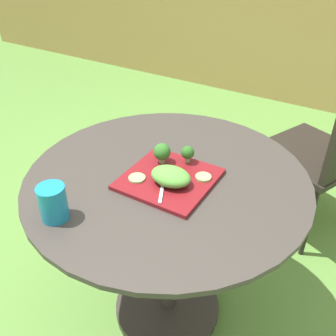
{
  "coord_description": "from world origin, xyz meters",
  "views": [
    {
      "loc": [
        0.53,
        -0.87,
        1.43
      ],
      "look_at": [
        0.01,
        -0.01,
        0.75
      ],
      "focal_mm": 40.62,
      "sensor_mm": 36.0,
      "label": 1
    }
  ],
  "objects": [
    {
      "name": "ground_plane",
      "position": [
        0.0,
        0.0,
        0.0
      ],
      "size": [
        12.0,
        12.0,
        0.0
      ],
      "primitive_type": "plane",
      "color": "#568438"
    },
    {
      "name": "bamboo_fence",
      "position": [
        0.0,
        2.42,
        0.84
      ],
      "size": [
        8.0,
        0.08,
        1.68
      ],
      "primitive_type": "cube",
      "color": "#9E7F47",
      "rests_on": "ground_plane"
    },
    {
      "name": "patio_table",
      "position": [
        0.0,
        0.0,
        0.47
      ],
      "size": [
        0.94,
        0.94,
        0.71
      ],
      "color": "#38332D",
      "rests_on": "ground_plane"
    },
    {
      "name": "patio_chair",
      "position": [
        0.4,
        0.82,
        0.53
      ],
      "size": [
        0.58,
        0.58,
        0.9
      ],
      "color": "black",
      "rests_on": "ground_plane"
    },
    {
      "name": "salad_plate",
      "position": [
        0.02,
        -0.02,
        0.72
      ],
      "size": [
        0.28,
        0.28,
        0.01
      ],
      "primitive_type": "cube",
      "color": "maroon",
      "rests_on": "patio_table"
    },
    {
      "name": "drinking_glass",
      "position": [
        -0.17,
        -0.34,
        0.76
      ],
      "size": [
        0.08,
        0.08,
        0.11
      ],
      "color": "teal",
      "rests_on": "patio_table"
    },
    {
      "name": "fork",
      "position": [
        0.02,
        -0.07,
        0.73
      ],
      "size": [
        0.08,
        0.15,
        0.0
      ],
      "color": "silver",
      "rests_on": "salad_plate"
    },
    {
      "name": "lettuce_mound",
      "position": [
        0.04,
        -0.05,
        0.75
      ],
      "size": [
        0.13,
        0.1,
        0.05
      ],
      "primitive_type": "ellipsoid",
      "color": "#519338",
      "rests_on": "salad_plate"
    },
    {
      "name": "broccoli_floret_0",
      "position": [
        0.03,
        0.09,
        0.76
      ],
      "size": [
        0.04,
        0.04,
        0.06
      ],
      "color": "#99B770",
      "rests_on": "salad_plate"
    },
    {
      "name": "broccoli_floret_1",
      "position": [
        -0.05,
        0.04,
        0.76
      ],
      "size": [
        0.06,
        0.06,
        0.07
      ],
      "color": "#99B770",
      "rests_on": "salad_plate"
    },
    {
      "name": "cucumber_slice_0",
      "position": [
        0.12,
        0.03,
        0.73
      ],
      "size": [
        0.05,
        0.05,
        0.01
      ],
      "primitive_type": "cylinder",
      "color": "#8EB766",
      "rests_on": "salad_plate"
    },
    {
      "name": "cucumber_slice_1",
      "position": [
        -0.06,
        -0.08,
        0.73
      ],
      "size": [
        0.05,
        0.05,
        0.01
      ],
      "primitive_type": "cylinder",
      "color": "#8EB766",
      "rests_on": "salad_plate"
    }
  ]
}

